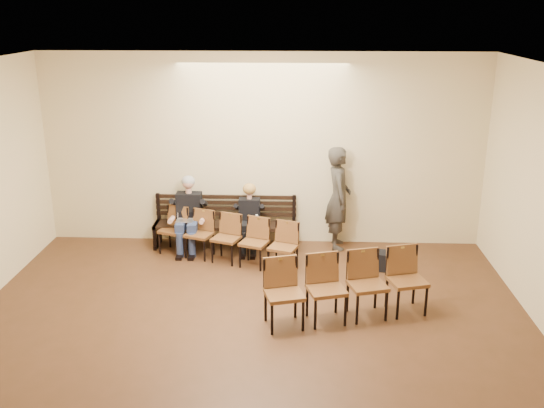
{
  "coord_description": "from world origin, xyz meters",
  "views": [
    {
      "loc": [
        0.65,
        -5.7,
        4.24
      ],
      "look_at": [
        0.21,
        4.05,
        1.04
      ],
      "focal_mm": 40.0,
      "sensor_mm": 36.0,
      "label": 1
    }
  ],
  "objects": [
    {
      "name": "water_bottle",
      "position": [
        -0.06,
        4.23,
        0.56
      ],
      "size": [
        0.07,
        0.07,
        0.22
      ],
      "primitive_type": "cylinder",
      "rotation": [
        0.0,
        0.0,
        -0.01
      ],
      "color": "silver",
      "rests_on": "bench"
    },
    {
      "name": "seated_man",
      "position": [
        -1.32,
        4.53,
        0.67
      ],
      "size": [
        0.56,
        0.77,
        1.34
      ],
      "primitive_type": null,
      "color": "black",
      "rests_on": "ground"
    },
    {
      "name": "room_walls",
      "position": [
        0.0,
        0.79,
        2.54
      ],
      "size": [
        8.02,
        10.01,
        3.51
      ],
      "color": "beige",
      "rests_on": "ground"
    },
    {
      "name": "ground",
      "position": [
        0.0,
        0.0,
        0.0
      ],
      "size": [
        10.0,
        10.0,
        0.0
      ],
      "primitive_type": "plane",
      "color": "#52301C",
      "rests_on": "ground"
    },
    {
      "name": "chair_row_back",
      "position": [
        1.36,
        2.04,
        0.48
      ],
      "size": [
        2.38,
        1.14,
        0.96
      ],
      "primitive_type": "cube",
      "rotation": [
        0.0,
        0.0,
        0.28
      ],
      "color": "brown",
      "rests_on": "ground"
    },
    {
      "name": "passerby",
      "position": [
        1.38,
        4.75,
        1.08
      ],
      "size": [
        0.56,
        0.82,
        2.17
      ],
      "primitive_type": "imported",
      "rotation": [
        0.0,
        0.0,
        1.62
      ],
      "color": "#34302A",
      "rests_on": "ground"
    },
    {
      "name": "seated_woman",
      "position": [
        -0.22,
        4.53,
        0.54
      ],
      "size": [
        0.47,
        0.65,
        1.09
      ],
      "primitive_type": null,
      "color": "black",
      "rests_on": "ground"
    },
    {
      "name": "chair_row_front",
      "position": [
        -0.58,
        4.0,
        0.42
      ],
      "size": [
        2.55,
        1.29,
        0.83
      ],
      "primitive_type": "cube",
      "rotation": [
        0.0,
        0.0,
        -0.35
      ],
      "color": "brown",
      "rests_on": "ground"
    },
    {
      "name": "bag",
      "position": [
        2.09,
        3.77,
        0.15
      ],
      "size": [
        0.47,
        0.38,
        0.31
      ],
      "primitive_type": "cube",
      "rotation": [
        0.0,
        0.0,
        -0.24
      ],
      "color": "black",
      "rests_on": "ground"
    },
    {
      "name": "bench",
      "position": [
        -0.68,
        4.65,
        0.23
      ],
      "size": [
        2.6,
        0.9,
        0.45
      ],
      "primitive_type": "cube",
      "color": "black",
      "rests_on": "ground"
    },
    {
      "name": "laptop",
      "position": [
        -1.36,
        4.37,
        0.56
      ],
      "size": [
        0.31,
        0.24,
        0.22
      ],
      "primitive_type": "cube",
      "rotation": [
        0.0,
        0.0,
        -0.02
      ],
      "color": "silver",
      "rests_on": "bench"
    }
  ]
}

